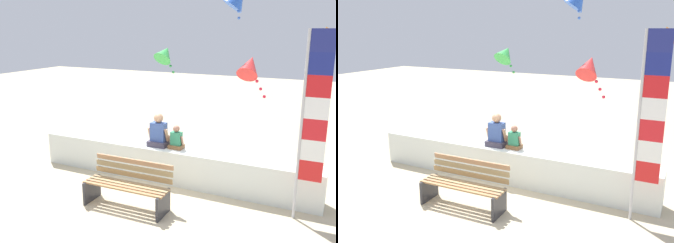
% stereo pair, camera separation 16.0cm
% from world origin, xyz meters
% --- Properties ---
extents(ground_plane, '(40.00, 40.00, 0.00)m').
position_xyz_m(ground_plane, '(0.00, 0.00, 0.00)').
color(ground_plane, '#C0B08D').
extents(seawall_ledge, '(6.48, 0.57, 0.76)m').
position_xyz_m(seawall_ledge, '(0.00, 1.23, 0.38)').
color(seawall_ledge, silver).
rests_on(seawall_ledge, ground).
extents(park_bench, '(1.70, 0.64, 0.88)m').
position_xyz_m(park_bench, '(-0.17, -0.23, 0.42)').
color(park_bench, '#A3764A').
rests_on(park_bench, ground).
extents(person_adult, '(0.49, 0.36, 0.74)m').
position_xyz_m(person_adult, '(-0.29, 1.27, 1.05)').
color(person_adult, '#3C3849').
rests_on(person_adult, seawall_ledge).
extents(person_child, '(0.34, 0.25, 0.52)m').
position_xyz_m(person_child, '(0.15, 1.27, 0.97)').
color(person_child, brown).
rests_on(person_child, seawall_ledge).
extents(flag_banner, '(0.44, 0.05, 3.33)m').
position_xyz_m(flag_banner, '(2.90, 0.67, 1.91)').
color(flag_banner, '#B7B7BC').
rests_on(flag_banner, ground).
extents(kite_red, '(0.72, 0.79, 1.14)m').
position_xyz_m(kite_red, '(1.22, 3.19, 2.44)').
color(kite_red, red).
extents(kite_orange, '(0.77, 0.76, 0.87)m').
position_xyz_m(kite_orange, '(2.87, 4.12, 3.21)').
color(kite_orange, orange).
extents(kite_green, '(0.65, 0.77, 0.93)m').
position_xyz_m(kite_green, '(-1.61, 4.28, 2.59)').
color(kite_green, green).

